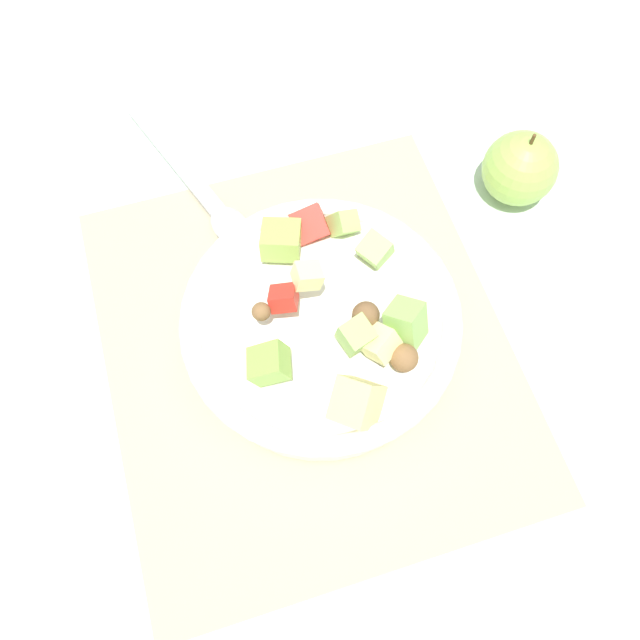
# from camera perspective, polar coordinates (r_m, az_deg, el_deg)

# --- Properties ---
(ground_plane) EXTENTS (2.40, 2.40, 0.00)m
(ground_plane) POSITION_cam_1_polar(r_m,az_deg,el_deg) (0.62, -1.19, -2.46)
(ground_plane) COLOR silver
(placemat) EXTENTS (0.43, 0.38, 0.01)m
(placemat) POSITION_cam_1_polar(r_m,az_deg,el_deg) (0.62, -1.20, -2.36)
(placemat) COLOR tan
(placemat) RESTS_ON ground_plane
(salad_bowl) EXTENTS (0.25, 0.25, 0.10)m
(salad_bowl) POSITION_cam_1_polar(r_m,az_deg,el_deg) (0.59, 0.10, -0.28)
(salad_bowl) COLOR white
(salad_bowl) RESTS_ON placemat
(serving_spoon) EXTENTS (0.23, 0.10, 0.01)m
(serving_spoon) POSITION_cam_1_polar(r_m,az_deg,el_deg) (0.71, -10.13, 10.82)
(serving_spoon) COLOR #B7B7BC
(serving_spoon) RESTS_ON placemat
(whole_apple) EXTENTS (0.08, 0.08, 0.09)m
(whole_apple) POSITION_cam_1_polar(r_m,az_deg,el_deg) (0.72, 17.32, 12.71)
(whole_apple) COLOR #9EC656
(whole_apple) RESTS_ON ground_plane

